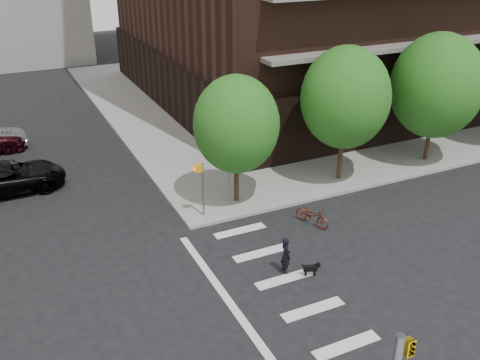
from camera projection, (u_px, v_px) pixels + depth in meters
ground at (236, 335)px, 17.67m from camera, size 120.00×120.00×0.00m
sidewalk_ne at (339, 88)px, 44.80m from camera, size 39.00×33.00×0.15m
crosswalk at (294, 316)px, 18.53m from camera, size 3.85×13.00×0.01m
tree_a at (236, 125)px, 24.44m from camera, size 4.00×4.00×5.90m
tree_b at (345, 98)px, 26.56m from camera, size 4.50×4.50×6.65m
tree_c at (437, 86)px, 28.93m from camera, size 5.00×5.00×6.80m
pedestrian_signal at (208, 179)px, 24.25m from camera, size 2.18×0.67×2.60m
parked_car_black at (8, 178)px, 26.96m from camera, size 2.74×5.65×1.55m
scooter at (312, 215)px, 24.07m from camera, size 1.22×1.93×0.96m
dog_walker at (286, 255)px, 20.58m from camera, size 0.58×0.40×1.54m
dog at (311, 268)px, 20.54m from camera, size 0.65×0.34×0.55m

